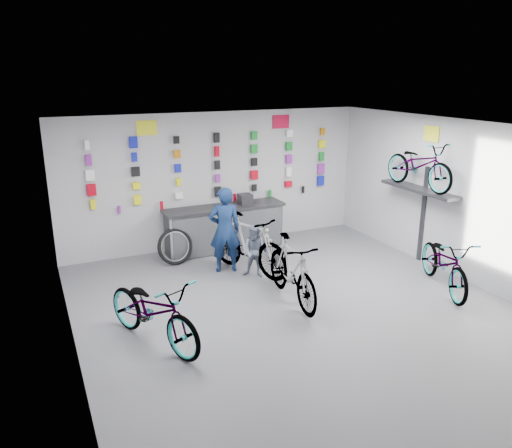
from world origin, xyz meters
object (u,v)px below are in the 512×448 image
counter (225,229)px  clerk (225,230)px  bike_right (445,263)px  customer (255,251)px  bike_center (292,271)px  bike_service (249,244)px  bike_left (153,311)px

counter → clerk: 1.31m
bike_right → customer: customer is taller
counter → clerk: (-0.46, -1.17, 0.37)m
bike_right → bike_center: bearing=-172.1°
bike_right → customer: (-2.87, 1.98, 0.00)m
clerk → counter: bearing=-96.8°
bike_right → customer: 3.49m
bike_service → customer: bike_service is taller
bike_left → bike_center: (2.49, 0.39, 0.04)m
customer → bike_right: bearing=3.8°
counter → bike_right: bearing=-52.3°
counter → bike_center: (0.07, -2.95, 0.09)m
clerk → bike_center: bearing=120.8°
bike_left → clerk: size_ratio=1.17×
bike_center → bike_service: (-0.13, 1.50, 0.03)m
counter → bike_right: size_ratio=1.38×
counter → bike_service: size_ratio=1.36×
counter → bike_center: bike_center is taller
bike_center → bike_right: bike_center is taller
bike_left → customer: (2.38, 1.65, -0.01)m
customer → bike_service: bearing=134.9°
customer → counter: bearing=127.1°
bike_service → clerk: (-0.39, 0.28, 0.26)m
bike_right → customer: size_ratio=1.90×
bike_left → customer: 2.90m
bike_right → clerk: clerk is taller
bike_center → customer: 1.27m
bike_right → clerk: (-3.29, 2.50, 0.34)m
bike_right → customer: bearing=167.8°
clerk → customer: size_ratio=1.66×
bike_center → bike_right: 2.86m
bike_right → clerk: size_ratio=1.14×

